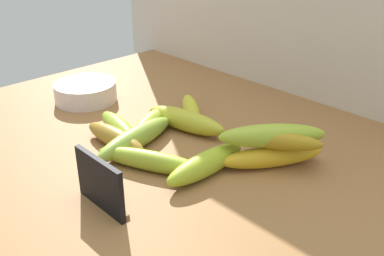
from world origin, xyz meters
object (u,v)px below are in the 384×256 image
at_px(banana_5, 206,164).
at_px(banana_10, 274,140).
at_px(banana_6, 151,122).
at_px(banana_4, 272,156).
at_px(banana_8, 115,138).
at_px(banana_1, 191,110).
at_px(banana_7, 152,161).
at_px(banana_2, 136,138).
at_px(fruit_bowl, 85,92).
at_px(banana_0, 185,120).
at_px(banana_3, 120,128).
at_px(chalkboard_sign, 100,185).
at_px(banana_9, 272,135).

height_order(banana_5, banana_10, banana_10).
height_order(banana_6, banana_10, banana_10).
height_order(banana_4, banana_8, same).
distance_m(banana_1, banana_7, 0.22).
bearing_deg(banana_2, banana_7, -19.01).
xyz_separation_m(fruit_bowl, banana_8, (0.23, -0.08, -0.00)).
xyz_separation_m(banana_0, banana_7, (0.07, -0.14, -0.00)).
bearing_deg(banana_7, banana_3, 166.82).
relative_size(chalkboard_sign, banana_6, 0.73).
distance_m(banana_7, banana_9, 0.21).
xyz_separation_m(banana_2, banana_4, (0.21, 0.13, -0.00)).
height_order(chalkboard_sign, banana_10, chalkboard_sign).
height_order(banana_2, banana_7, banana_2).
relative_size(chalkboard_sign, banana_5, 0.64).
relative_size(fruit_bowl, banana_7, 0.68).
height_order(banana_0, banana_10, banana_10).
xyz_separation_m(fruit_bowl, banana_6, (0.22, 0.01, -0.00)).
bearing_deg(banana_10, banana_8, -148.74).
bearing_deg(fruit_bowl, banana_10, 8.31).
height_order(banana_1, banana_3, banana_3).
bearing_deg(banana_10, banana_3, -156.14).
xyz_separation_m(banana_2, banana_3, (-0.06, 0.00, -0.00)).
distance_m(fruit_bowl, banana_10, 0.49).
height_order(banana_7, banana_10, banana_10).
relative_size(banana_1, banana_2, 0.79).
height_order(banana_0, banana_4, banana_0).
xyz_separation_m(banana_4, banana_10, (0.00, -0.00, 0.03)).
relative_size(chalkboard_sign, banana_4, 0.60).
height_order(fruit_bowl, banana_4, fruit_bowl).
distance_m(banana_3, banana_5, 0.21).
height_order(fruit_bowl, banana_9, banana_9).
distance_m(banana_3, banana_8, 0.04).
bearing_deg(fruit_bowl, banana_0, 12.69).
xyz_separation_m(banana_1, banana_4, (0.24, -0.04, 0.00)).
height_order(banana_2, banana_3, banana_2).
distance_m(banana_2, banana_10, 0.25).
bearing_deg(fruit_bowl, banana_5, -3.69).
distance_m(banana_1, banana_4, 0.24).
distance_m(fruit_bowl, banana_8, 0.25).
bearing_deg(banana_7, banana_10, 48.70).
distance_m(banana_2, banana_6, 0.08).
xyz_separation_m(chalkboard_sign, banana_9, (0.10, 0.28, 0.02)).
bearing_deg(banana_4, banana_5, -120.51).
height_order(banana_1, banana_4, banana_4).
relative_size(banana_5, banana_10, 1.06).
bearing_deg(banana_3, banana_2, -4.25).
distance_m(banana_0, banana_7, 0.16).
xyz_separation_m(chalkboard_sign, fruit_bowl, (-0.38, 0.20, -0.02)).
relative_size(banana_3, banana_10, 1.00).
distance_m(banana_0, banana_9, 0.20).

